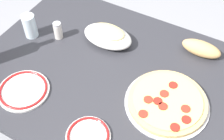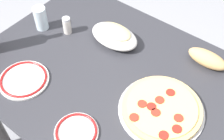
{
  "view_description": "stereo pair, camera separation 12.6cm",
  "coord_description": "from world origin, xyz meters",
  "px_view_note": "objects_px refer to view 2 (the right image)",
  "views": [
    {
      "loc": [
        -0.4,
        0.72,
        1.73
      ],
      "look_at": [
        0.0,
        0.0,
        0.78
      ],
      "focal_mm": 47.74,
      "sensor_mm": 36.0,
      "label": 1
    },
    {
      "loc": [
        -0.51,
        0.65,
        1.73
      ],
      "look_at": [
        0.0,
        0.0,
        0.78
      ],
      "focal_mm": 47.74,
      "sensor_mm": 36.0,
      "label": 2
    }
  ],
  "objects_px": {
    "side_plate_far": "(76,132)",
    "spice_shaker": "(67,25)",
    "side_plate_near": "(24,79)",
    "dining_table": "(112,92)",
    "bread_loaf": "(207,59)",
    "pepperoni_pizza": "(161,109)",
    "baked_pasta_dish": "(114,35)",
    "water_glass": "(41,18)"
  },
  "relations": [
    {
      "from": "pepperoni_pizza",
      "to": "baked_pasta_dish",
      "type": "bearing_deg",
      "value": -27.21
    },
    {
      "from": "dining_table",
      "to": "side_plate_far",
      "type": "distance_m",
      "value": 0.34
    },
    {
      "from": "water_glass",
      "to": "side_plate_far",
      "type": "relative_size",
      "value": 0.71
    },
    {
      "from": "dining_table",
      "to": "water_glass",
      "type": "bearing_deg",
      "value": -3.71
    },
    {
      "from": "baked_pasta_dish",
      "to": "water_glass",
      "type": "relative_size",
      "value": 2.04
    },
    {
      "from": "dining_table",
      "to": "water_glass",
      "type": "xyz_separation_m",
      "value": [
        0.46,
        -0.03,
        0.19
      ]
    },
    {
      "from": "water_glass",
      "to": "bread_loaf",
      "type": "relative_size",
      "value": 0.66
    },
    {
      "from": "baked_pasta_dish",
      "to": "side_plate_far",
      "type": "distance_m",
      "value": 0.51
    },
    {
      "from": "side_plate_near",
      "to": "bread_loaf",
      "type": "height_order",
      "value": "bread_loaf"
    },
    {
      "from": "side_plate_far",
      "to": "bread_loaf",
      "type": "xyz_separation_m",
      "value": [
        -0.22,
        -0.61,
        0.03
      ]
    },
    {
      "from": "water_glass",
      "to": "pepperoni_pizza",
      "type": "bearing_deg",
      "value": 175.48
    },
    {
      "from": "dining_table",
      "to": "side_plate_near",
      "type": "height_order",
      "value": "side_plate_near"
    },
    {
      "from": "baked_pasta_dish",
      "to": "spice_shaker",
      "type": "relative_size",
      "value": 2.76
    },
    {
      "from": "side_plate_near",
      "to": "spice_shaker",
      "type": "relative_size",
      "value": 2.45
    },
    {
      "from": "water_glass",
      "to": "bread_loaf",
      "type": "height_order",
      "value": "water_glass"
    },
    {
      "from": "side_plate_far",
      "to": "bread_loaf",
      "type": "height_order",
      "value": "bread_loaf"
    },
    {
      "from": "pepperoni_pizza",
      "to": "side_plate_far",
      "type": "relative_size",
      "value": 2.05
    },
    {
      "from": "side_plate_near",
      "to": "side_plate_far",
      "type": "height_order",
      "value": "same"
    },
    {
      "from": "pepperoni_pizza",
      "to": "bread_loaf",
      "type": "height_order",
      "value": "bread_loaf"
    },
    {
      "from": "dining_table",
      "to": "side_plate_far",
      "type": "xyz_separation_m",
      "value": [
        -0.07,
        0.3,
        0.14
      ]
    },
    {
      "from": "baked_pasta_dish",
      "to": "water_glass",
      "type": "bearing_deg",
      "value": 21.99
    },
    {
      "from": "side_plate_near",
      "to": "side_plate_far",
      "type": "distance_m",
      "value": 0.35
    },
    {
      "from": "dining_table",
      "to": "water_glass",
      "type": "relative_size",
      "value": 10.12
    },
    {
      "from": "bread_loaf",
      "to": "spice_shaker",
      "type": "height_order",
      "value": "spice_shaker"
    },
    {
      "from": "pepperoni_pizza",
      "to": "side_plate_near",
      "type": "bearing_deg",
      "value": 22.97
    },
    {
      "from": "side_plate_far",
      "to": "spice_shaker",
      "type": "xyz_separation_m",
      "value": [
        0.41,
        -0.39,
        0.03
      ]
    },
    {
      "from": "dining_table",
      "to": "side_plate_far",
      "type": "height_order",
      "value": "side_plate_far"
    },
    {
      "from": "baked_pasta_dish",
      "to": "bread_loaf",
      "type": "relative_size",
      "value": 1.34
    },
    {
      "from": "pepperoni_pizza",
      "to": "side_plate_far",
      "type": "distance_m",
      "value": 0.34
    },
    {
      "from": "pepperoni_pizza",
      "to": "water_glass",
      "type": "bearing_deg",
      "value": -4.52
    },
    {
      "from": "dining_table",
      "to": "pepperoni_pizza",
      "type": "relative_size",
      "value": 3.52
    },
    {
      "from": "spice_shaker",
      "to": "water_glass",
      "type": "bearing_deg",
      "value": 22.91
    },
    {
      "from": "spice_shaker",
      "to": "side_plate_near",
      "type": "bearing_deg",
      "value": 100.85
    },
    {
      "from": "bread_loaf",
      "to": "side_plate_far",
      "type": "bearing_deg",
      "value": 69.87
    },
    {
      "from": "water_glass",
      "to": "side_plate_near",
      "type": "bearing_deg",
      "value": 123.22
    },
    {
      "from": "side_plate_near",
      "to": "pepperoni_pizza",
      "type": "bearing_deg",
      "value": -157.03
    },
    {
      "from": "dining_table",
      "to": "pepperoni_pizza",
      "type": "height_order",
      "value": "pepperoni_pizza"
    },
    {
      "from": "side_plate_far",
      "to": "pepperoni_pizza",
      "type": "bearing_deg",
      "value": -125.37
    },
    {
      "from": "dining_table",
      "to": "side_plate_far",
      "type": "relative_size",
      "value": 7.2
    },
    {
      "from": "spice_shaker",
      "to": "side_plate_far",
      "type": "bearing_deg",
      "value": 136.66
    },
    {
      "from": "dining_table",
      "to": "side_plate_near",
      "type": "distance_m",
      "value": 0.4
    },
    {
      "from": "pepperoni_pizza",
      "to": "side_plate_near",
      "type": "xyz_separation_m",
      "value": [
        0.54,
        0.23,
        -0.01
      ]
    }
  ]
}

